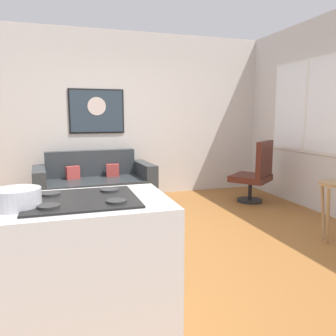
{
  "coord_description": "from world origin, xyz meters",
  "views": [
    {
      "loc": [
        -0.92,
        -3.32,
        1.4
      ],
      "look_at": [
        0.4,
        0.9,
        0.7
      ],
      "focal_mm": 35.45,
      "sensor_mm": 36.0,
      "label": 1
    }
  ],
  "objects_px": {
    "mixing_bowl": "(17,199)",
    "bar_stool": "(333,196)",
    "coffee_table": "(104,199)",
    "wall_painting": "(97,111)",
    "armchair": "(256,173)",
    "couch": "(95,188)"
  },
  "relations": [
    {
      "from": "mixing_bowl",
      "to": "bar_stool",
      "type": "bearing_deg",
      "value": 19.17
    },
    {
      "from": "mixing_bowl",
      "to": "coffee_table",
      "type": "bearing_deg",
      "value": 73.88
    },
    {
      "from": "wall_painting",
      "to": "mixing_bowl",
      "type": "bearing_deg",
      "value": -101.28
    },
    {
      "from": "armchair",
      "to": "wall_painting",
      "type": "distance_m",
      "value": 2.81
    },
    {
      "from": "bar_stool",
      "to": "mixing_bowl",
      "type": "bearing_deg",
      "value": -160.83
    },
    {
      "from": "coffee_table",
      "to": "bar_stool",
      "type": "relative_size",
      "value": 1.44
    },
    {
      "from": "couch",
      "to": "mixing_bowl",
      "type": "relative_size",
      "value": 7.75
    },
    {
      "from": "armchair",
      "to": "bar_stool",
      "type": "height_order",
      "value": "armchair"
    },
    {
      "from": "bar_stool",
      "to": "wall_painting",
      "type": "xyz_separation_m",
      "value": [
        -2.26,
        2.85,
        0.96
      ]
    },
    {
      "from": "couch",
      "to": "bar_stool",
      "type": "relative_size",
      "value": 2.7
    },
    {
      "from": "coffee_table",
      "to": "armchair",
      "type": "relative_size",
      "value": 0.97
    },
    {
      "from": "couch",
      "to": "bar_stool",
      "type": "xyz_separation_m",
      "value": [
        2.38,
        -2.3,
        0.23
      ]
    },
    {
      "from": "couch",
      "to": "mixing_bowl",
      "type": "distance_m",
      "value": 3.49
    },
    {
      "from": "coffee_table",
      "to": "bar_stool",
      "type": "bearing_deg",
      "value": -28.91
    },
    {
      "from": "couch",
      "to": "wall_painting",
      "type": "xyz_separation_m",
      "value": [
        0.12,
        0.55,
        1.18
      ]
    },
    {
      "from": "armchair",
      "to": "mixing_bowl",
      "type": "bearing_deg",
      "value": -138.42
    },
    {
      "from": "couch",
      "to": "coffee_table",
      "type": "distance_m",
      "value": 1.0
    },
    {
      "from": "coffee_table",
      "to": "mixing_bowl",
      "type": "bearing_deg",
      "value": -106.12
    },
    {
      "from": "couch",
      "to": "coffee_table",
      "type": "relative_size",
      "value": 1.87
    },
    {
      "from": "couch",
      "to": "bar_stool",
      "type": "distance_m",
      "value": 3.32
    },
    {
      "from": "armchair",
      "to": "bar_stool",
      "type": "distance_m",
      "value": 1.75
    },
    {
      "from": "wall_painting",
      "to": "couch",
      "type": "bearing_deg",
      "value": -102.27
    }
  ]
}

